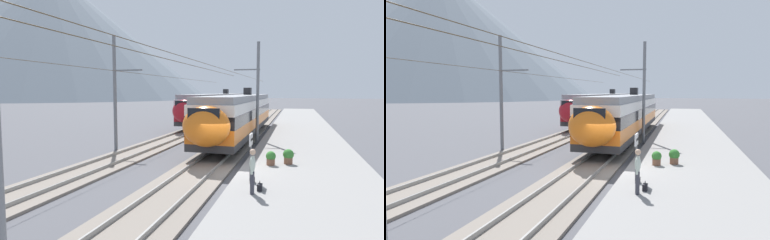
# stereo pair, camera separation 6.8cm
# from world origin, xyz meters

# --- Properties ---
(ground_plane) EXTENTS (400.00, 400.00, 0.00)m
(ground_plane) POSITION_xyz_m (0.00, 0.00, 0.00)
(ground_plane) COLOR #4C4C51
(platform_slab) EXTENTS (120.00, 6.28, 0.36)m
(platform_slab) POSITION_xyz_m (0.00, -4.01, 0.18)
(platform_slab) COLOR gray
(platform_slab) RESTS_ON ground
(track_near) EXTENTS (120.00, 3.00, 0.28)m
(track_near) POSITION_xyz_m (0.00, 1.20, 0.07)
(track_near) COLOR slate
(track_near) RESTS_ON ground
(track_far) EXTENTS (120.00, 3.00, 0.28)m
(track_far) POSITION_xyz_m (0.00, 6.81, 0.07)
(track_far) COLOR slate
(track_far) RESTS_ON ground
(train_near_platform) EXTENTS (24.63, 2.94, 4.27)m
(train_near_platform) POSITION_xyz_m (12.28, 1.20, 2.22)
(train_near_platform) COLOR #2D2D30
(train_near_platform) RESTS_ON track_near
(train_far_track) EXTENTS (29.89, 2.84, 4.27)m
(train_far_track) POSITION_xyz_m (27.73, 6.81, 2.23)
(train_far_track) COLOR #2D2D30
(train_far_track) RESTS_ON track_far
(catenary_mast_mid) EXTENTS (45.05, 2.04, 8.02)m
(catenary_mast_mid) POSITION_xyz_m (9.69, -0.42, 4.17)
(catenary_mast_mid) COLOR slate
(catenary_mast_mid) RESTS_ON ground
(catenary_mast_far_side) EXTENTS (45.05, 2.30, 8.08)m
(catenary_mast_far_side) POSITION_xyz_m (4.11, 8.67, 4.18)
(catenary_mast_far_side) COLOR slate
(catenary_mast_far_side) RESTS_ON ground
(platform_sign) EXTENTS (0.70, 0.08, 2.03)m
(platform_sign) POSITION_xyz_m (-2.44, -1.65, 1.85)
(platform_sign) COLOR #59595B
(platform_sign) RESTS_ON platform_slab
(passenger_walking) EXTENTS (0.53, 0.22, 1.69)m
(passenger_walking) POSITION_xyz_m (-4.21, -1.95, 1.30)
(passenger_walking) COLOR #383842
(passenger_walking) RESTS_ON platform_slab
(handbag_beside_passenger) EXTENTS (0.32, 0.18, 0.38)m
(handbag_beside_passenger) POSITION_xyz_m (-3.71, -2.18, 0.49)
(handbag_beside_passenger) COLOR black
(handbag_beside_passenger) RESTS_ON platform_slab
(handbag_near_sign) EXTENTS (0.32, 0.18, 0.36)m
(handbag_near_sign) POSITION_xyz_m (-2.75, -1.77, 0.48)
(handbag_near_sign) COLOR black
(handbag_near_sign) RESTS_ON platform_slab
(potted_plant_platform_edge) EXTENTS (0.56, 0.56, 0.79)m
(potted_plant_platform_edge) POSITION_xyz_m (1.42, -3.11, 0.80)
(potted_plant_platform_edge) COLOR brown
(potted_plant_platform_edge) RESTS_ON platform_slab
(potted_plant_by_shelter) EXTENTS (0.50, 0.50, 0.73)m
(potted_plant_by_shelter) POSITION_xyz_m (0.85, -2.25, 0.76)
(potted_plant_by_shelter) COLOR brown
(potted_plant_by_shelter) RESTS_ON platform_slab
(mountain_right_ridge) EXTENTS (197.72, 197.72, 80.26)m
(mountain_right_ridge) POSITION_xyz_m (157.16, 145.01, 40.13)
(mountain_right_ridge) COLOR slate
(mountain_right_ridge) RESTS_ON ground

